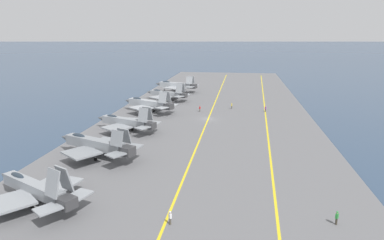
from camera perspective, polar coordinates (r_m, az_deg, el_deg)
name	(u,v)px	position (r m, az deg, el deg)	size (l,w,h in m)	color
ground_plane	(208,120)	(89.46, 2.71, -0.07)	(2000.00, 2000.00, 0.00)	#2D425B
carrier_deck	(208,120)	(89.41, 2.71, 0.06)	(221.78, 54.07, 0.40)	slate
deck_stripe_foul_line	(266,121)	(89.21, 12.26, -0.16)	(199.60, 0.36, 0.01)	yellow
deck_stripe_centerline	(208,119)	(89.36, 2.72, 0.18)	(199.60, 0.36, 0.01)	yellow
parked_jet_nearest	(35,188)	(49.35, -24.65, -10.32)	(12.30, 15.93, 6.26)	gray
parked_jet_second	(96,144)	(63.22, -15.74, -3.89)	(12.72, 17.36, 6.11)	gray
parked_jet_third	(126,122)	(78.85, -10.93, -0.30)	(12.36, 16.28, 6.15)	gray
parked_jet_fourth	(148,104)	(97.09, -7.28, 2.74)	(12.48, 16.94, 6.47)	#9EA3A8
parked_jet_fifth	(167,94)	(113.73, -4.18, 4.37)	(13.99, 15.81, 6.23)	#93999E
parked_jet_sixth	(176,85)	(130.68, -2.67, 5.84)	(12.01, 17.38, 6.32)	#9EA3A8
crew_red_vest	(200,108)	(97.38, 1.31, 1.94)	(0.46, 0.43, 1.73)	#4C473D
crew_yellow_vest	(232,106)	(101.80, 6.64, 2.39)	(0.40, 0.29, 1.74)	#4C473D
crew_white_vest	(170,217)	(41.27, -3.67, -15.87)	(0.46, 0.44, 1.71)	#4C473D
crew_green_vest	(337,217)	(44.48, 22.99, -14.70)	(0.46, 0.43, 1.71)	#383328
crew_purple_vest	(265,109)	(99.31, 12.13, 1.85)	(0.46, 0.42, 1.71)	#383328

